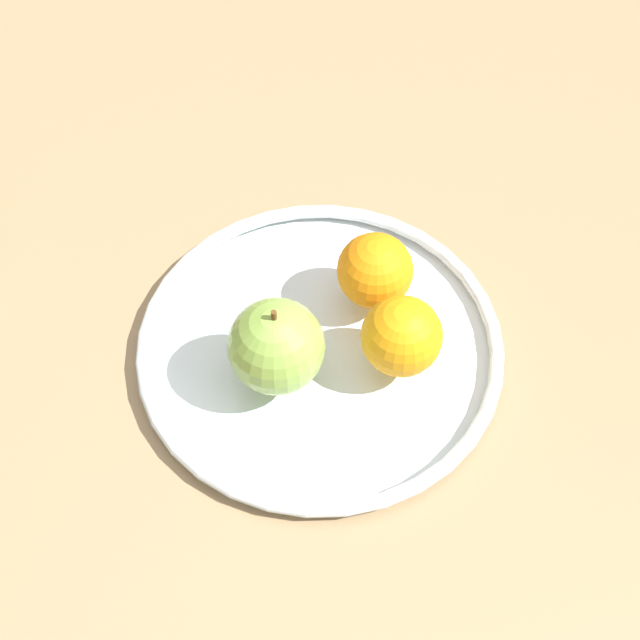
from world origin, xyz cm
name	(u,v)px	position (x,y,z in cm)	size (l,w,h in cm)	color
ground_plane	(320,365)	(0.00, 0.00, -2.00)	(155.45, 155.45, 4.00)	#927854
fruit_bowl	(320,346)	(0.00, 0.00, 0.92)	(30.63, 30.63, 1.80)	silver
apple	(276,346)	(2.49, 3.84, 5.64)	(7.67, 7.67, 8.47)	#80A743
orange_center	(375,271)	(-3.15, -5.87, 5.01)	(6.41, 6.41, 6.41)	orange
orange_back_left	(401,337)	(-6.68, 0.10, 5.07)	(6.55, 6.55, 6.55)	orange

